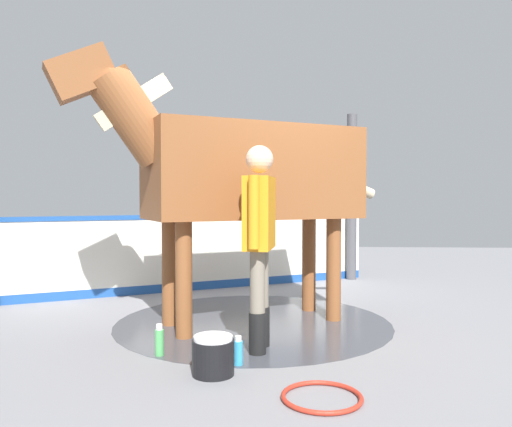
# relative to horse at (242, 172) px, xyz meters

# --- Properties ---
(ground_plane) EXTENTS (16.00, 16.00, 0.02)m
(ground_plane) POSITION_rel_horse_xyz_m (0.11, 0.34, -1.60)
(ground_plane) COLOR gray
(wet_patch) EXTENTS (2.91, 2.91, 0.00)m
(wet_patch) POSITION_rel_horse_xyz_m (0.11, 0.06, -1.59)
(wet_patch) COLOR #42444C
(wet_patch) RESTS_ON ground
(barrier_wall) EXTENTS (5.03, 2.66, 1.09)m
(barrier_wall) POSITION_rel_horse_xyz_m (-0.84, 1.89, -1.09)
(barrier_wall) COLOR silver
(barrier_wall) RESTS_ON ground
(roof_post_far) EXTENTS (0.16, 0.16, 2.66)m
(roof_post_far) POSITION_rel_horse_xyz_m (1.53, 2.97, -0.26)
(roof_post_far) COLOR #4C4C51
(roof_post_far) RESTS_ON ground
(horse) EXTENTS (3.27, 1.99, 2.73)m
(horse) POSITION_rel_horse_xyz_m (0.00, 0.00, 0.00)
(horse) COLOR brown
(horse) RESTS_ON ground
(handler) EXTENTS (0.27, 0.70, 1.78)m
(handler) POSITION_rel_horse_xyz_m (0.22, -0.90, -0.55)
(handler) COLOR black
(handler) RESTS_ON ground
(wash_bucket) EXTENTS (0.32, 0.32, 0.29)m
(wash_bucket) POSITION_rel_horse_xyz_m (-0.09, -1.54, -1.45)
(wash_bucket) COLOR black
(wash_bucket) RESTS_ON ground
(bottle_shampoo) EXTENTS (0.08, 0.08, 0.23)m
(bottle_shampoo) POSITION_rel_horse_xyz_m (0.07, -1.31, -1.49)
(bottle_shampoo) COLOR #3399CC
(bottle_shampoo) RESTS_ON ground
(bottle_spray) EXTENTS (0.08, 0.08, 0.27)m
(bottle_spray) POSITION_rel_horse_xyz_m (-0.61, -1.11, -1.47)
(bottle_spray) COLOR #4CA559
(bottle_spray) RESTS_ON ground
(hose_coil) EXTENTS (0.54, 0.54, 0.03)m
(hose_coil) POSITION_rel_horse_xyz_m (0.69, -1.96, -1.58)
(hose_coil) COLOR #B72D1E
(hose_coil) RESTS_ON ground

